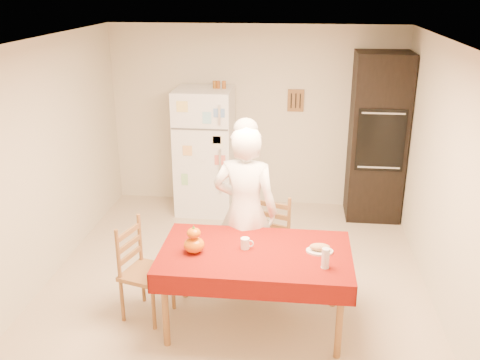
# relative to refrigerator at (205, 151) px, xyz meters

# --- Properties ---
(floor) EXTENTS (4.50, 4.50, 0.00)m
(floor) POSITION_rel_refrigerator_xyz_m (0.65, -1.88, -0.85)
(floor) COLOR #C3AA8D
(floor) RESTS_ON ground
(room_shell) EXTENTS (4.02, 4.52, 2.51)m
(room_shell) POSITION_rel_refrigerator_xyz_m (0.65, -1.88, 0.77)
(room_shell) COLOR beige
(room_shell) RESTS_ON ground
(refrigerator) EXTENTS (0.75, 0.74, 1.70)m
(refrigerator) POSITION_rel_refrigerator_xyz_m (0.00, 0.00, 0.00)
(refrigerator) COLOR white
(refrigerator) RESTS_ON floor
(oven_cabinet) EXTENTS (0.70, 0.62, 2.20)m
(oven_cabinet) POSITION_rel_refrigerator_xyz_m (2.28, 0.05, 0.25)
(oven_cabinet) COLOR black
(oven_cabinet) RESTS_ON floor
(dining_table) EXTENTS (1.70, 1.00, 0.76)m
(dining_table) POSITION_rel_refrigerator_xyz_m (0.91, -2.62, -0.16)
(dining_table) COLOR brown
(dining_table) RESTS_ON floor
(chair_far) EXTENTS (0.53, 0.52, 0.95)m
(chair_far) POSITION_rel_refrigerator_xyz_m (0.99, -1.84, -0.34)
(chair_far) COLOR brown
(chair_far) RESTS_ON floor
(chair_left) EXTENTS (0.50, 0.51, 0.95)m
(chair_left) POSITION_rel_refrigerator_xyz_m (-0.17, -2.57, -0.34)
(chair_left) COLOR brown
(chair_left) RESTS_ON floor
(seated_woman) EXTENTS (0.69, 0.50, 1.77)m
(seated_woman) POSITION_rel_refrigerator_xyz_m (0.76, -2.05, 0.04)
(seated_woman) COLOR white
(seated_woman) RESTS_ON floor
(coffee_mug) EXTENTS (0.08, 0.08, 0.10)m
(coffee_mug) POSITION_rel_refrigerator_xyz_m (0.82, -2.57, -0.04)
(coffee_mug) COLOR silver
(coffee_mug) RESTS_ON dining_table
(pumpkin_lower) EXTENTS (0.19, 0.19, 0.14)m
(pumpkin_lower) POSITION_rel_refrigerator_xyz_m (0.38, -2.69, -0.02)
(pumpkin_lower) COLOR #D54B05
(pumpkin_lower) RESTS_ON dining_table
(pumpkin_upper) EXTENTS (0.12, 0.12, 0.09)m
(pumpkin_upper) POSITION_rel_refrigerator_xyz_m (0.38, -2.69, 0.10)
(pumpkin_upper) COLOR #CE3A04
(pumpkin_upper) RESTS_ON pumpkin_lower
(wine_glass) EXTENTS (0.07, 0.07, 0.18)m
(wine_glass) POSITION_rel_refrigerator_xyz_m (1.52, -2.84, -0.00)
(wine_glass) COLOR silver
(wine_glass) RESTS_ON dining_table
(bread_plate) EXTENTS (0.24, 0.24, 0.02)m
(bread_plate) POSITION_rel_refrigerator_xyz_m (1.48, -2.57, -0.08)
(bread_plate) COLOR silver
(bread_plate) RESTS_ON dining_table
(bread_loaf) EXTENTS (0.18, 0.10, 0.06)m
(bread_loaf) POSITION_rel_refrigerator_xyz_m (1.48, -2.57, -0.04)
(bread_loaf) COLOR #AB7F54
(bread_loaf) RESTS_ON bread_plate
(spice_jar_left) EXTENTS (0.05, 0.05, 0.10)m
(spice_jar_left) POSITION_rel_refrigerator_xyz_m (0.14, 0.05, 0.90)
(spice_jar_left) COLOR brown
(spice_jar_left) RESTS_ON refrigerator
(spice_jar_mid) EXTENTS (0.05, 0.05, 0.10)m
(spice_jar_mid) POSITION_rel_refrigerator_xyz_m (0.19, 0.05, 0.90)
(spice_jar_mid) COLOR brown
(spice_jar_mid) RESTS_ON refrigerator
(spice_jar_right) EXTENTS (0.05, 0.05, 0.10)m
(spice_jar_right) POSITION_rel_refrigerator_xyz_m (0.26, 0.05, 0.90)
(spice_jar_right) COLOR #98511B
(spice_jar_right) RESTS_ON refrigerator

